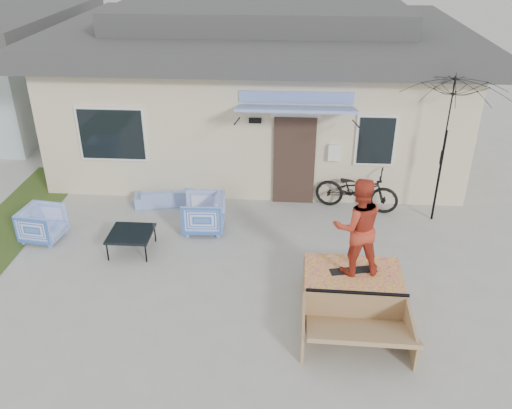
# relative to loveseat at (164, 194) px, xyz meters

# --- Properties ---
(ground) EXTENTS (90.00, 90.00, 0.00)m
(ground) POSITION_rel_loveseat_xyz_m (2.03, -4.15, -0.26)
(ground) COLOR #969690
(ground) RESTS_ON ground
(house) EXTENTS (10.80, 8.49, 4.10)m
(house) POSITION_rel_loveseat_xyz_m (2.03, 3.85, 1.68)
(house) COLOR beige
(house) RESTS_ON ground
(loveseat) EXTENTS (1.41, 0.67, 0.53)m
(loveseat) POSITION_rel_loveseat_xyz_m (0.00, 0.00, 0.00)
(loveseat) COLOR blue
(loveseat) RESTS_ON ground
(armchair_left) EXTENTS (0.82, 0.86, 0.79)m
(armchair_left) POSITION_rel_loveseat_xyz_m (-2.16, -1.73, 0.13)
(armchair_left) COLOR blue
(armchair_left) RESTS_ON ground
(armchair_right) EXTENTS (0.82, 0.88, 0.87)m
(armchair_right) POSITION_rel_loveseat_xyz_m (1.11, -1.13, 0.17)
(armchair_right) COLOR blue
(armchair_right) RESTS_ON ground
(coffee_table) EXTENTS (0.86, 0.86, 0.42)m
(coffee_table) POSITION_rel_loveseat_xyz_m (-0.20, -2.06, -0.05)
(coffee_table) COLOR black
(coffee_table) RESTS_ON ground
(bicycle) EXTENTS (2.00, 1.08, 1.21)m
(bicycle) POSITION_rel_loveseat_xyz_m (4.48, 0.06, 0.34)
(bicycle) COLOR black
(bicycle) RESTS_ON ground
(patio_umbrella) EXTENTS (2.40, 2.25, 2.20)m
(patio_umbrella) POSITION_rel_loveseat_xyz_m (6.15, -0.31, 1.48)
(patio_umbrella) COLOR black
(patio_umbrella) RESTS_ON ground
(skate_ramp) EXTENTS (1.73, 2.27, 0.56)m
(skate_ramp) POSITION_rel_loveseat_xyz_m (4.08, -3.36, 0.01)
(skate_ramp) COLOR #9C784F
(skate_ramp) RESTS_ON ground
(skateboard) EXTENTS (0.84, 0.37, 0.05)m
(skateboard) POSITION_rel_loveseat_xyz_m (4.08, -3.30, 0.32)
(skateboard) COLOR black
(skateboard) RESTS_ON skate_ramp
(skater) EXTENTS (0.94, 0.78, 1.74)m
(skater) POSITION_rel_loveseat_xyz_m (4.08, -3.30, 1.21)
(skater) COLOR #B63823
(skater) RESTS_ON skateboard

